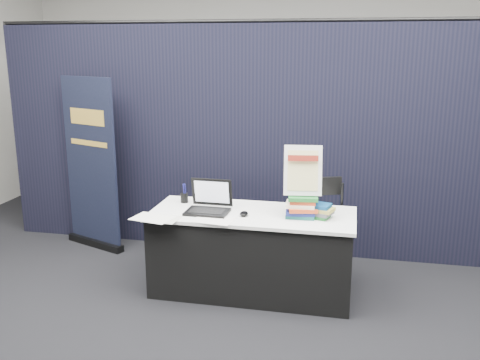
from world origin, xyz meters
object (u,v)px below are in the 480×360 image
(stacking_chair, at_px, (317,228))
(book_stack_tall, at_px, (301,207))
(book_stack_short, at_px, (318,211))
(laptop, at_px, (209,204))
(display_table, at_px, (252,252))
(info_sign, at_px, (303,171))
(pullup_banner, at_px, (92,174))

(stacking_chair, bearing_deg, book_stack_tall, -130.54)
(book_stack_tall, distance_m, book_stack_short, 0.15)
(book_stack_tall, height_order, stacking_chair, stacking_chair)
(laptop, bearing_deg, book_stack_tall, 1.38)
(stacking_chair, bearing_deg, display_table, -174.23)
(info_sign, bearing_deg, book_stack_tall, -97.67)
(display_table, relative_size, book_stack_tall, 7.11)
(laptop, bearing_deg, pullup_banner, 153.20)
(display_table, xyz_separation_m, pullup_banner, (-1.93, 0.76, 0.45))
(book_stack_tall, xyz_separation_m, book_stack_short, (0.14, 0.02, -0.03))
(book_stack_tall, distance_m, pullup_banner, 2.50)
(info_sign, xyz_separation_m, stacking_chair, (0.11, 0.29, -0.60))
(laptop, relative_size, book_stack_tall, 1.48)
(book_stack_tall, relative_size, stacking_chair, 0.26)
(laptop, xyz_separation_m, info_sign, (0.82, 0.04, 0.34))
(display_table, distance_m, book_stack_tall, 0.64)
(book_stack_short, xyz_separation_m, info_sign, (-0.14, 0.01, 0.34))
(book_stack_tall, bearing_deg, info_sign, 90.00)
(book_stack_short, xyz_separation_m, pullup_banner, (-2.51, 0.78, 0.02))
(laptop, relative_size, pullup_banner, 0.20)
(book_stack_tall, bearing_deg, pullup_banner, 161.15)
(book_stack_tall, relative_size, book_stack_short, 0.99)
(laptop, bearing_deg, info_sign, 3.51)
(info_sign, relative_size, pullup_banner, 0.23)
(laptop, distance_m, pullup_banner, 1.74)
(book_stack_short, bearing_deg, laptop, -178.21)
(display_table, relative_size, stacking_chair, 1.82)
(display_table, bearing_deg, stacking_chair, 26.46)
(pullup_banner, bearing_deg, stacking_chair, 10.47)
(laptop, relative_size, book_stack_short, 1.47)
(info_sign, bearing_deg, book_stack_short, -10.13)
(laptop, xyz_separation_m, stacking_chair, (0.94, 0.32, -0.26))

